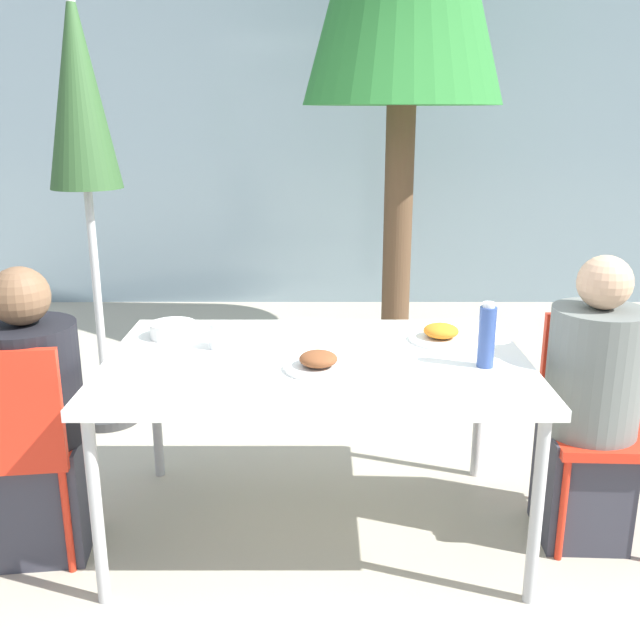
# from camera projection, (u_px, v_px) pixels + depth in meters

# --- Properties ---
(ground_plane) EXTENTS (24.00, 24.00, 0.00)m
(ground_plane) POSITION_uv_depth(u_px,v_px,m) (320.00, 528.00, 2.95)
(ground_plane) COLOR #B2A893
(building_facade) EXTENTS (10.00, 0.20, 3.00)m
(building_facade) POSITION_uv_depth(u_px,v_px,m) (322.00, 131.00, 6.13)
(building_facade) COLOR gray
(building_facade) RESTS_ON ground
(dining_table) EXTENTS (1.62, 1.03, 0.75)m
(dining_table) POSITION_uv_depth(u_px,v_px,m) (320.00, 369.00, 2.76)
(dining_table) COLOR white
(dining_table) RESTS_ON ground
(chair_left) EXTENTS (0.45, 0.45, 0.89)m
(chair_left) POSITION_uv_depth(u_px,v_px,m) (20.00, 435.00, 2.60)
(chair_left) COLOR red
(chair_left) RESTS_ON ground
(person_left) EXTENTS (0.37, 0.37, 1.13)m
(person_left) POSITION_uv_depth(u_px,v_px,m) (39.00, 424.00, 2.68)
(person_left) COLOR #383842
(person_left) RESTS_ON ground
(chair_right) EXTENTS (0.42, 0.42, 0.89)m
(chair_right) POSITION_uv_depth(u_px,v_px,m) (599.00, 409.00, 2.83)
(chair_right) COLOR red
(chair_right) RESTS_ON ground
(person_right) EXTENTS (0.36, 0.36, 1.16)m
(person_right) POSITION_uv_depth(u_px,v_px,m) (593.00, 413.00, 2.75)
(person_right) COLOR #383842
(person_right) RESTS_ON ground
(closed_umbrella) EXTENTS (0.36, 0.36, 2.28)m
(closed_umbrella) POSITION_uv_depth(u_px,v_px,m) (84.00, 107.00, 3.52)
(closed_umbrella) COLOR #333333
(closed_umbrella) RESTS_ON ground
(plate_0) EXTENTS (0.25, 0.25, 0.07)m
(plate_0) POSITION_uv_depth(u_px,v_px,m) (321.00, 363.00, 2.60)
(plate_0) COLOR white
(plate_0) RESTS_ON dining_table
(plate_1) EXTENTS (0.26, 0.26, 0.07)m
(plate_1) POSITION_uv_depth(u_px,v_px,m) (444.00, 335.00, 2.93)
(plate_1) COLOR white
(plate_1) RESTS_ON dining_table
(bottle) EXTENTS (0.06, 0.06, 0.25)m
(bottle) POSITION_uv_depth(u_px,v_px,m) (490.00, 336.00, 2.61)
(bottle) COLOR #334C8E
(bottle) RESTS_ON dining_table
(drinking_cup) EXTENTS (0.08, 0.08, 0.11)m
(drinking_cup) POSITION_uv_depth(u_px,v_px,m) (223.00, 335.00, 2.84)
(drinking_cup) COLOR white
(drinking_cup) RESTS_ON dining_table
(salad_bowl) EXTENTS (0.19, 0.19, 0.06)m
(salad_bowl) POSITION_uv_depth(u_px,v_px,m) (176.00, 330.00, 2.98)
(salad_bowl) COLOR white
(salad_bowl) RESTS_ON dining_table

